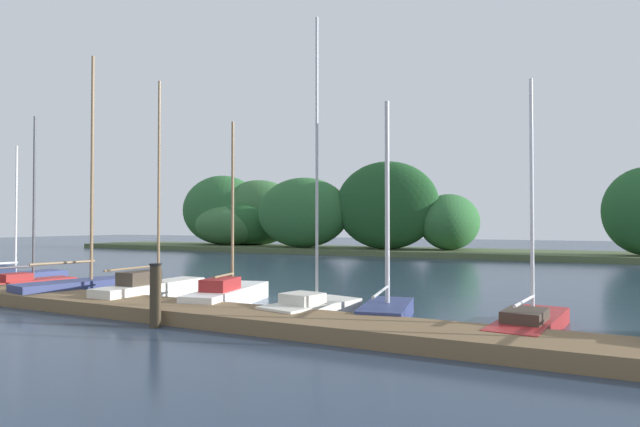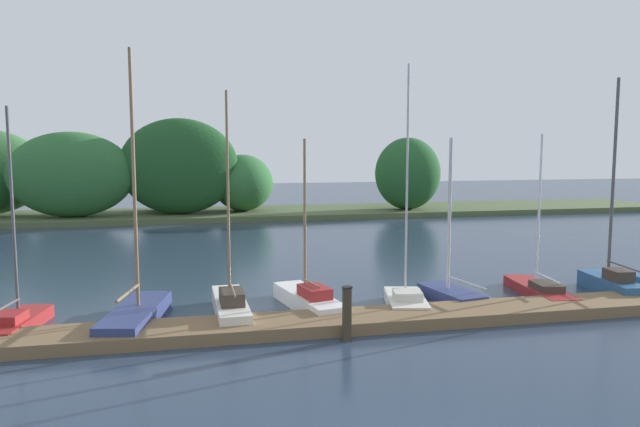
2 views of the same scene
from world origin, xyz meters
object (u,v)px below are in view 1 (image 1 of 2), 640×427
(sailboat_8, at_px, (531,321))
(sailboat_6, at_px, (314,305))
(sailboat_3, at_px, (88,285))
(sailboat_5, at_px, (230,294))
(sailboat_4, at_px, (154,288))
(sailboat_7, at_px, (387,306))
(mooring_piling_1, at_px, (155,295))
(sailboat_2, at_px, (29,281))
(sailboat_1, at_px, (10,277))

(sailboat_8, bearing_deg, sailboat_6, 102.72)
(sailboat_3, relative_size, sailboat_5, 1.46)
(sailboat_4, xyz_separation_m, sailboat_7, (7.41, 0.43, -0.06))
(sailboat_6, bearing_deg, sailboat_7, -58.62)
(sailboat_4, bearing_deg, sailboat_8, -88.68)
(mooring_piling_1, bearing_deg, sailboat_7, 36.42)
(sailboat_5, distance_m, sailboat_6, 3.20)
(sailboat_4, relative_size, sailboat_6, 0.88)
(sailboat_6, height_order, mooring_piling_1, sailboat_6)
(sailboat_2, xyz_separation_m, sailboat_4, (6.04, 0.01, 0.08))
(sailboat_1, relative_size, sailboat_3, 0.69)
(sailboat_3, bearing_deg, sailboat_4, -74.17)
(sailboat_6, height_order, sailboat_7, sailboat_6)
(sailboat_7, height_order, sailboat_8, sailboat_8)
(sailboat_3, xyz_separation_m, sailboat_5, (5.22, 0.69, -0.05))
(sailboat_4, height_order, mooring_piling_1, sailboat_4)
(sailboat_6, bearing_deg, sailboat_5, 91.78)
(sailboat_4, height_order, sailboat_8, sailboat_4)
(sailboat_2, height_order, mooring_piling_1, sailboat_2)
(sailboat_3, bearing_deg, sailboat_2, 98.47)
(sailboat_6, xyz_separation_m, sailboat_7, (1.78, 0.58, 0.01))
(sailboat_2, xyz_separation_m, sailboat_3, (3.32, -0.19, 0.07))
(sailboat_7, xyz_separation_m, sailboat_8, (3.35, -0.08, -0.08))
(sailboat_5, bearing_deg, sailboat_7, -102.12)
(sailboat_5, distance_m, sailboat_8, 8.26)
(sailboat_2, xyz_separation_m, mooring_piling_1, (8.95, -2.88, 0.42))
(sailboat_1, height_order, sailboat_2, sailboat_2)
(sailboat_6, height_order, sailboat_8, sailboat_6)
(sailboat_8, xyz_separation_m, mooring_piling_1, (-7.85, -3.24, 0.48))
(sailboat_1, bearing_deg, sailboat_6, -88.85)
(sailboat_1, distance_m, sailboat_7, 15.60)
(sailboat_2, distance_m, sailboat_7, 13.45)
(sailboat_4, relative_size, sailboat_8, 1.22)
(sailboat_5, xyz_separation_m, sailboat_8, (8.26, -0.14, -0.08))
(sailboat_3, relative_size, sailboat_6, 1.03)
(sailboat_1, bearing_deg, sailboat_7, -86.36)
(sailboat_7, bearing_deg, sailboat_1, 78.73)
(sailboat_1, xyz_separation_m, sailboat_3, (5.47, -0.85, 0.09))
(sailboat_8, bearing_deg, sailboat_2, 98.38)
(sailboat_3, relative_size, sailboat_8, 1.41)
(mooring_piling_1, bearing_deg, sailboat_1, 162.30)
(sailboat_1, distance_m, sailboat_4, 8.22)
(sailboat_2, bearing_deg, sailboat_6, -81.12)
(sailboat_6, bearing_deg, mooring_piling_1, 148.64)
(sailboat_3, height_order, sailboat_7, sailboat_3)
(sailboat_2, xyz_separation_m, sailboat_6, (11.67, -0.14, 0.01))
(sailboat_2, distance_m, sailboat_3, 3.32)
(sailboat_1, distance_m, sailboat_2, 2.26)
(sailboat_2, relative_size, sailboat_4, 0.92)
(sailboat_2, relative_size, sailboat_6, 0.81)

